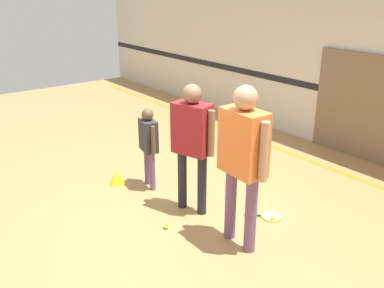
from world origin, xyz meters
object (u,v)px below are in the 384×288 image
Objects in this scene: tennis_ball_by_spare_racket at (273,218)px; tennis_ball_near_instructor at (166,226)px; person_student_right at (243,151)px; person_student_left at (149,140)px; person_instructor at (192,135)px; racket_spare_on_floor at (270,216)px; training_cone at (117,177)px.

tennis_ball_near_instructor is at bearing -119.96° from tennis_ball_by_spare_racket.
person_student_right reaches higher than tennis_ball_near_instructor.
tennis_ball_near_instructor is at bearing -10.81° from person_student_left.
person_instructor is 1.15m from tennis_ball_near_instructor.
person_student_left is 1.95m from racket_spare_on_floor.
training_cone is (-0.38, -0.33, -0.62)m from person_student_left.
person_student_right reaches higher than racket_spare_on_floor.
tennis_ball_near_instructor is (-0.58, -1.20, 0.02)m from racket_spare_on_floor.
training_cone is (-1.29, -0.39, -0.93)m from person_instructor.
person_instructor is 3.63× the size of racket_spare_on_floor.
person_student_left reaches higher than tennis_ball_near_instructor.
tennis_ball_by_spare_racket is (0.67, 1.16, 0.00)m from tennis_ball_near_instructor.
person_student_right is (0.94, -0.05, 0.10)m from person_instructor.
tennis_ball_near_instructor is at bearing -5.45° from training_cone.
person_student_right reaches higher than person_student_left.
racket_spare_on_floor is (1.66, 0.73, -0.72)m from person_student_left.
person_student_right is 27.87× the size of tennis_ball_near_instructor.
person_student_left is 1.37m from tennis_ball_near_instructor.
tennis_ball_by_spare_racket is at bearing 34.40° from person_student_left.
tennis_ball_by_spare_racket is (-0.09, 0.68, -1.10)m from person_student_right.
tennis_ball_near_instructor is 1.47m from training_cone.
training_cone is at bearing -126.21° from person_student_left.
person_student_left reaches higher than tennis_ball_by_spare_racket.
tennis_ball_near_instructor is at bearing 34.84° from person_student_right.
person_instructor reaches higher than racket_spare_on_floor.
tennis_ball_by_spare_racket is (0.09, -0.04, 0.02)m from racket_spare_on_floor.
tennis_ball_by_spare_racket is at bearing -79.40° from person_student_right.
person_student_right is at bearing 8.71° from training_cone.
person_instructor is at bearing -6.48° from racket_spare_on_floor.
person_instructor is 1.45m from tennis_ball_by_spare_racket.
person_student_right is at bearing 13.08° from person_student_left.
training_cone is (-2.13, -1.02, 0.07)m from tennis_ball_by_spare_racket.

